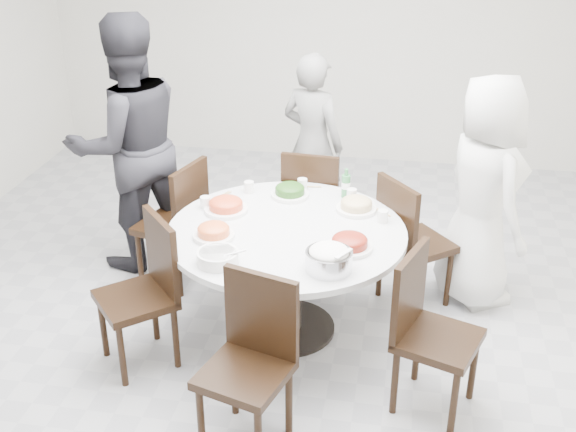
% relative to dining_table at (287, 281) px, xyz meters
% --- Properties ---
extents(floor, '(6.00, 6.00, 0.01)m').
position_rel_dining_table_xyz_m(floor, '(0.01, 0.18, -0.38)').
color(floor, '#A5A5AA').
rests_on(floor, ground).
extents(wall_back, '(6.00, 0.01, 2.80)m').
position_rel_dining_table_xyz_m(wall_back, '(0.01, 3.18, 1.02)').
color(wall_back, beige).
rests_on(wall_back, ground).
extents(dining_table, '(1.50, 1.50, 0.75)m').
position_rel_dining_table_xyz_m(dining_table, '(0.00, 0.00, 0.00)').
color(dining_table, silver).
rests_on(dining_table, floor).
extents(chair_ne, '(0.59, 0.59, 0.95)m').
position_rel_dining_table_xyz_m(chair_ne, '(0.81, 0.51, 0.10)').
color(chair_ne, black).
rests_on(chair_ne, floor).
extents(chair_n, '(0.45, 0.45, 0.95)m').
position_rel_dining_table_xyz_m(chair_n, '(0.04, 0.96, 0.10)').
color(chair_n, black).
rests_on(chair_n, floor).
extents(chair_nw, '(0.52, 0.52, 0.95)m').
position_rel_dining_table_xyz_m(chair_nw, '(-0.94, 0.48, 0.10)').
color(chair_nw, black).
rests_on(chair_nw, floor).
extents(chair_sw, '(0.59, 0.59, 0.95)m').
position_rel_dining_table_xyz_m(chair_sw, '(-0.83, -0.49, 0.10)').
color(chair_sw, black).
rests_on(chair_sw, floor).
extents(chair_s, '(0.52, 0.52, 0.95)m').
position_rel_dining_table_xyz_m(chair_s, '(-0.03, -1.06, 0.10)').
color(chair_s, black).
rests_on(chair_s, floor).
extents(chair_se, '(0.54, 0.54, 0.95)m').
position_rel_dining_table_xyz_m(chair_se, '(0.95, -0.59, 0.10)').
color(chair_se, black).
rests_on(chair_se, floor).
extents(diner_right, '(0.82, 0.94, 1.62)m').
position_rel_dining_table_xyz_m(diner_right, '(1.23, 0.65, 0.44)').
color(diner_right, silver).
rests_on(diner_right, floor).
extents(diner_middle, '(0.64, 0.54, 1.49)m').
position_rel_dining_table_xyz_m(diner_middle, '(-0.06, 1.54, 0.37)').
color(diner_middle, black).
rests_on(diner_middle, floor).
extents(diner_left, '(1.17, 1.15, 1.91)m').
position_rel_dining_table_xyz_m(diner_left, '(-1.30, 0.74, 0.58)').
color(diner_left, black).
rests_on(diner_left, floor).
extents(dish_greens, '(0.26, 0.26, 0.07)m').
position_rel_dining_table_xyz_m(dish_greens, '(-0.06, 0.49, 0.41)').
color(dish_greens, white).
rests_on(dish_greens, dining_table).
extents(dish_pale, '(0.27, 0.27, 0.07)m').
position_rel_dining_table_xyz_m(dish_pale, '(0.40, 0.34, 0.41)').
color(dish_pale, white).
rests_on(dish_pale, dining_table).
extents(dish_orange, '(0.28, 0.28, 0.08)m').
position_rel_dining_table_xyz_m(dish_orange, '(-0.44, 0.19, 0.41)').
color(dish_orange, white).
rests_on(dish_orange, dining_table).
extents(dish_redbrown, '(0.27, 0.27, 0.07)m').
position_rel_dining_table_xyz_m(dish_redbrown, '(0.41, -0.18, 0.41)').
color(dish_redbrown, white).
rests_on(dish_redbrown, dining_table).
extents(dish_tofu, '(0.25, 0.25, 0.07)m').
position_rel_dining_table_xyz_m(dish_tofu, '(-0.42, -0.18, 0.41)').
color(dish_tofu, white).
rests_on(dish_tofu, dining_table).
extents(rice_bowl, '(0.27, 0.27, 0.11)m').
position_rel_dining_table_xyz_m(rice_bowl, '(0.32, -0.44, 0.43)').
color(rice_bowl, silver).
rests_on(rice_bowl, dining_table).
extents(soup_bowl, '(0.24, 0.24, 0.07)m').
position_rel_dining_table_xyz_m(soup_bowl, '(-0.31, -0.48, 0.41)').
color(soup_bowl, white).
rests_on(soup_bowl, dining_table).
extents(beverage_bottle, '(0.06, 0.06, 0.21)m').
position_rel_dining_table_xyz_m(beverage_bottle, '(0.31, 0.55, 0.48)').
color(beverage_bottle, '#30793F').
rests_on(beverage_bottle, dining_table).
extents(tea_cups, '(0.07, 0.07, 0.08)m').
position_rel_dining_table_xyz_m(tea_cups, '(0.01, 0.64, 0.42)').
color(tea_cups, white).
rests_on(tea_cups, dining_table).
extents(chopsticks, '(0.24, 0.04, 0.01)m').
position_rel_dining_table_xyz_m(chopsticks, '(0.02, 0.65, 0.38)').
color(chopsticks, tan).
rests_on(chopsticks, dining_table).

